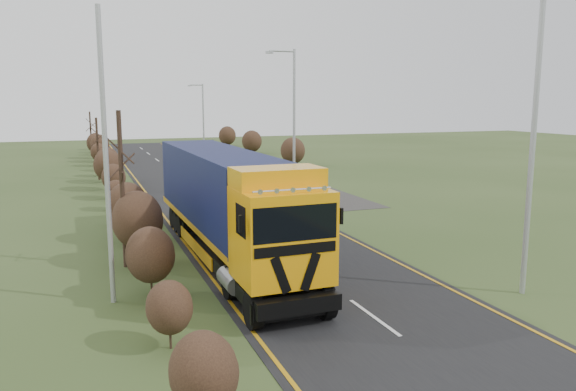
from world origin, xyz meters
The scene contains 14 objects.
ground centered at (0.00, 0.00, 0.00)m, with size 160.00×160.00×0.00m, color #30421C.
road centered at (0.00, 10.00, 0.01)m, with size 8.00×120.00×0.02m, color black.
layby centered at (6.50, 20.00, 0.01)m, with size 6.00×18.00×0.02m, color #2D2B28.
lane_markings centered at (0.00, 9.69, 0.03)m, with size 7.52×116.00×0.01m.
hedgerow centered at (-6.00, 7.89, 1.62)m, with size 2.24×102.04×6.05m.
lorry centered at (-2.49, 3.71, 2.53)m, with size 3.10×16.00×4.45m.
car_red_hatchback centered at (5.13, 14.47, 0.62)m, with size 1.47×3.66×1.25m, color maroon.
car_blue_sedan centered at (6.91, 25.30, 0.67)m, with size 1.43×4.09×1.35m, color #0A1739.
streetlight_near centered at (5.63, -3.83, 5.41)m, with size 2.07×0.20×9.78m.
streetlight_mid centered at (5.67, 17.62, 5.41)m, with size 2.07×0.20×9.78m.
streetlight_far centered at (5.52, 45.93, 4.54)m, with size 1.77×0.18×8.28m.
left_pole centered at (-7.20, 0.11, 4.61)m, with size 0.16×0.16×9.21m, color #A5A8AA.
speed_sign centered at (5.02, 16.09, 1.56)m, with size 0.62×0.10×2.25m.
warning_board centered at (5.35, 22.70, 0.98)m, with size 0.63×0.11×1.65m.
Camera 1 is at (-7.98, -18.00, 6.40)m, focal length 35.00 mm.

